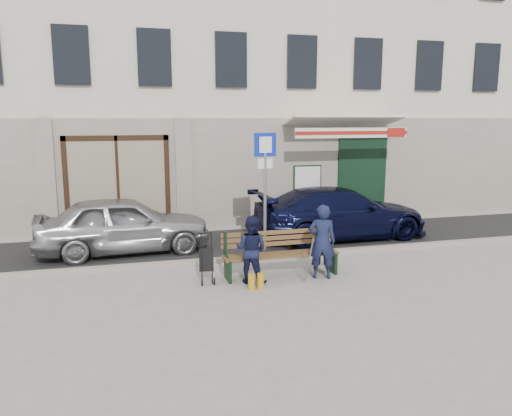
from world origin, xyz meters
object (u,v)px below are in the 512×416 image
object	(u,v)px
car_silver	(123,224)
bench	(279,254)
stroller	(206,261)
parking_sign	(265,174)
car_navy	(340,213)
woman	(251,249)
man	(322,242)

from	to	relation	value
car_silver	bench	bearing A→B (deg)	-135.31
bench	stroller	xyz separation A→B (m)	(-1.50, -0.02, -0.02)
parking_sign	stroller	world-z (taller)	parking_sign
car_navy	car_silver	bearing A→B (deg)	88.23
stroller	bench	bearing A→B (deg)	8.73
car_silver	woman	distance (m)	3.80
car_navy	stroller	bearing A→B (deg)	121.70
car_navy	man	distance (m)	3.56
car_navy	woman	bearing A→B (deg)	130.41
parking_sign	stroller	size ratio (longest dim) A/B	2.94
car_silver	parking_sign	bearing A→B (deg)	-114.42
bench	man	size ratio (longest dim) A/B	1.58
car_navy	parking_sign	distance (m)	3.02
man	parking_sign	bearing A→B (deg)	-51.63
woman	stroller	size ratio (longest dim) A/B	1.37
car_navy	bench	xyz separation A→B (m)	(-2.59, -2.72, -0.23)
car_silver	woman	xyz separation A→B (m)	(2.41, -2.94, -0.03)
stroller	parking_sign	bearing A→B (deg)	50.73
bench	woman	distance (m)	0.73
woman	bench	bearing A→B (deg)	-122.96
car_navy	stroller	size ratio (longest dim) A/B	4.86
woman	man	bearing A→B (deg)	-148.36
man	stroller	size ratio (longest dim) A/B	1.55
car_silver	parking_sign	distance (m)	3.63
man	woman	xyz separation A→B (m)	(-1.45, 0.10, -0.09)
car_silver	stroller	bearing A→B (deg)	-154.17
car_navy	stroller	distance (m)	4.94
car_navy	woman	size ratio (longest dim) A/B	3.55
man	bench	bearing A→B (deg)	-5.41
car_silver	stroller	size ratio (longest dim) A/B	4.17
bench	woman	bearing A→B (deg)	-158.52
car_navy	man	size ratio (longest dim) A/B	3.14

